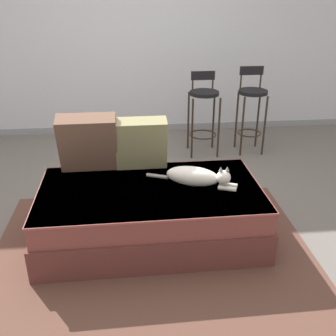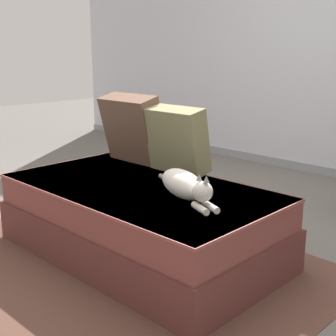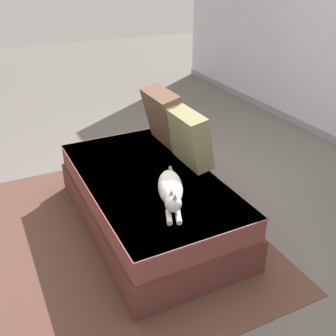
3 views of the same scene
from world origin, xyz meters
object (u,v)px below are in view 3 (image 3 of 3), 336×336
(couch, at_px, (149,200))
(cat, at_px, (171,189))
(throw_pillow_corner, at_px, (165,117))
(throw_pillow_middle, at_px, (190,138))

(couch, relative_size, cat, 2.53)
(couch, height_order, cat, cat)
(couch, bearing_deg, throw_pillow_corner, 142.12)
(throw_pillow_middle, bearing_deg, throw_pillow_corner, -179.19)
(couch, xyz_separation_m, throw_pillow_middle, (-0.05, 0.39, 0.45))
(couch, distance_m, throw_pillow_corner, 0.78)
(throw_pillow_middle, height_order, cat, throw_pillow_middle)
(couch, distance_m, throw_pillow_middle, 0.59)
(throw_pillow_middle, relative_size, cat, 0.64)
(throw_pillow_middle, bearing_deg, cat, -41.65)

